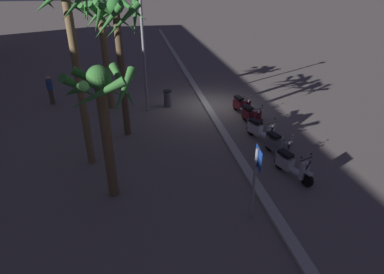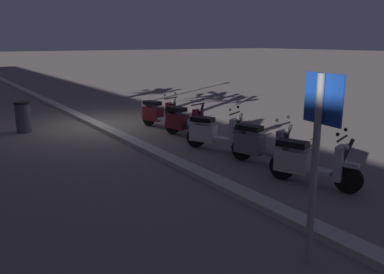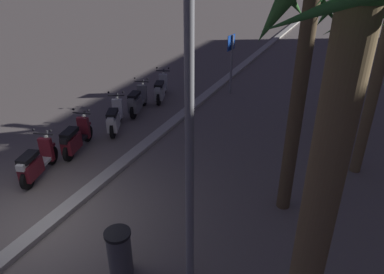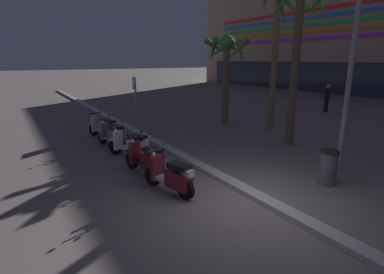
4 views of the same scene
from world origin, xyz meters
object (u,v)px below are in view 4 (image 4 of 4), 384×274
scooter_silver_mid_centre (105,128)px  pedestrian_window_shopping (327,98)px  litter_bin (328,167)px  palm_tree_by_mall_entrance (227,57)px  scooter_maroon_last_in_row (172,176)px  crossing_sign (135,95)px  palm_tree_far_corner (277,19)px  scooter_maroon_mid_front (147,160)px  palm_tree_mid_walkway (299,21)px  scooter_white_lead_nearest (131,145)px  scooter_grey_mid_rear (113,136)px  street_lamp (357,17)px

scooter_silver_mid_centre → pedestrian_window_shopping: (0.85, 13.79, 0.47)m
pedestrian_window_shopping → litter_bin: pedestrian_window_shopping is taller
scooter_silver_mid_centre → litter_bin: size_ratio=1.86×
scooter_silver_mid_centre → palm_tree_by_mall_entrance: (-0.03, 6.42, 2.90)m
scooter_silver_mid_centre → palm_tree_by_mall_entrance: 7.04m
pedestrian_window_shopping → palm_tree_by_mall_entrance: bearing=-96.8°
scooter_maroon_last_in_row → crossing_sign: size_ratio=0.70×
palm_tree_far_corner → palm_tree_by_mall_entrance: (-2.32, -0.95, -1.65)m
palm_tree_far_corner → scooter_silver_mid_centre: bearing=-107.2°
scooter_maroon_mid_front → palm_tree_far_corner: 9.13m
palm_tree_mid_walkway → scooter_maroon_mid_front: bearing=-89.4°
crossing_sign → palm_tree_mid_walkway: bearing=29.3°
crossing_sign → scooter_silver_mid_centre: bearing=-48.1°
scooter_white_lead_nearest → scooter_maroon_mid_front: size_ratio=0.97×
scooter_white_lead_nearest → palm_tree_mid_walkway: 7.39m
scooter_silver_mid_centre → palm_tree_by_mall_entrance: size_ratio=0.40×
scooter_white_lead_nearest → scooter_maroon_last_in_row: size_ratio=0.99×
scooter_grey_mid_rear → pedestrian_window_shopping: (-0.64, 13.92, 0.46)m
scooter_maroon_mid_front → palm_tree_far_corner: (-2.46, 7.52, 4.55)m
palm_tree_far_corner → scooter_grey_mid_rear: bearing=-96.0°
scooter_grey_mid_rear → scooter_maroon_mid_front: (3.26, -0.03, -0.01)m
scooter_silver_mid_centre → palm_tree_by_mall_entrance: palm_tree_by_mall_entrance is taller
scooter_white_lead_nearest → palm_tree_by_mall_entrance: bearing=115.9°
scooter_maroon_last_in_row → pedestrian_window_shopping: (-5.40, 13.93, 0.47)m
litter_bin → street_lamp: 4.08m
scooter_white_lead_nearest → street_lamp: size_ratio=0.23×
palm_tree_mid_walkway → palm_tree_by_mall_entrance: size_ratio=1.35×
scooter_grey_mid_rear → scooter_maroon_last_in_row: (4.76, -0.02, -0.01)m
crossing_sign → pedestrian_window_shopping: size_ratio=1.38×
scooter_silver_mid_centre → palm_tree_mid_walkway: palm_tree_mid_walkway is taller
scooter_maroon_mid_front → palm_tree_mid_walkway: palm_tree_mid_walkway is taller
scooter_maroon_mid_front → litter_bin: size_ratio=1.80×
scooter_grey_mid_rear → palm_tree_mid_walkway: size_ratio=0.29×
scooter_white_lead_nearest → scooter_maroon_mid_front: (1.68, -0.17, 0.00)m
scooter_white_lead_nearest → pedestrian_window_shopping: 13.96m
palm_tree_far_corner → pedestrian_window_shopping: 7.74m
crossing_sign → pedestrian_window_shopping: (2.82, 11.60, -0.58)m
scooter_white_lead_nearest → street_lamp: bearing=47.6°
scooter_grey_mid_rear → scooter_white_lead_nearest: bearing=5.2°
scooter_maroon_last_in_row → palm_tree_by_mall_entrance: (-6.28, 6.56, 2.90)m
scooter_maroon_last_in_row → crossing_sign: (-8.21, 2.34, 1.05)m
scooter_grey_mid_rear → palm_tree_by_mall_entrance: palm_tree_by_mall_entrance is taller
pedestrian_window_shopping → street_lamp: (6.64, -8.94, 3.43)m
palm_tree_far_corner → crossing_sign: bearing=-129.4°
litter_bin → street_lamp: street_lamp is taller
scooter_silver_mid_centre → scooter_maroon_mid_front: same height
scooter_silver_mid_centre → crossing_sign: crossing_sign is taller
scooter_white_lead_nearest → palm_tree_by_mall_entrance: size_ratio=0.37×
palm_tree_mid_walkway → street_lamp: bearing=-21.0°
palm_tree_mid_walkway → street_lamp: size_ratio=0.83×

